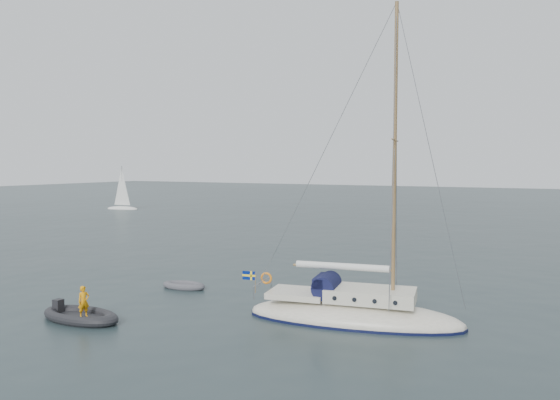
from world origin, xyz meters
The scene contains 5 objects.
ground centered at (0.00, 0.00, 0.00)m, with size 300.00×300.00×0.00m, color black.
sailboat centered at (0.81, 0.07, 1.12)m, with size 10.36×3.10×14.75m.
dinghy centered at (-10.13, 1.81, 0.17)m, with size 2.68×1.21×0.38m.
rib centered at (-10.35, -5.55, 0.26)m, with size 4.25×1.93×1.65m.
distant_yacht_a centered at (-52.52, 41.19, 3.10)m, with size 5.48×2.92×7.26m.
Camera 1 is at (9.14, -23.04, 7.18)m, focal length 35.00 mm.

